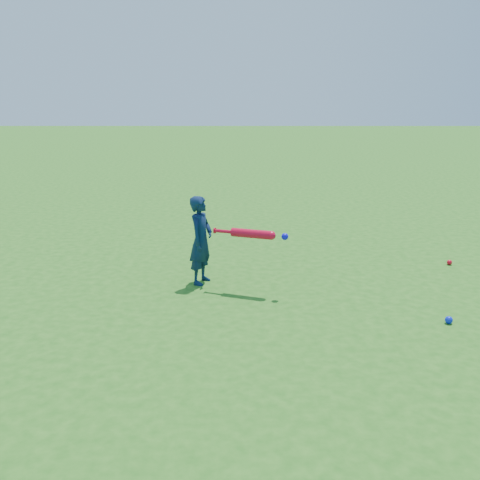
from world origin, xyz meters
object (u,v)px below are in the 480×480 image
at_px(bat_swing, 255,234).
at_px(ground_ball_red, 449,262).
at_px(child, 201,240).
at_px(ground_ball_blue, 449,320).

bearing_deg(bat_swing, ground_ball_red, 40.36).
distance_m(child, bat_swing, 0.72).
bearing_deg(bat_swing, ground_ball_blue, -6.80).
distance_m(ground_ball_red, ground_ball_blue, 2.12).
bearing_deg(child, bat_swing, -94.11).
relative_size(ground_ball_blue, bat_swing, 0.09).
xyz_separation_m(ground_ball_blue, bat_swing, (-1.93, 0.95, 0.65)).
height_order(ground_ball_red, ground_ball_blue, ground_ball_blue).
distance_m(child, ground_ball_red, 3.45).
height_order(ground_ball_blue, bat_swing, bat_swing).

